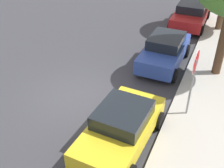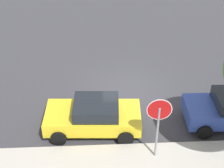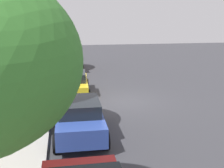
% 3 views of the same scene
% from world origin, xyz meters
% --- Properties ---
extents(ground_plane, '(60.00, 60.00, 0.00)m').
position_xyz_m(ground_plane, '(0.00, 0.00, 0.00)').
color(ground_plane, '#38383D').
extents(sidewalk_curb, '(32.00, 2.46, 0.14)m').
position_xyz_m(sidewalk_curb, '(0.00, 5.07, 0.07)').
color(sidewalk_curb, '#B2ADA3').
rests_on(sidewalk_curb, ground_plane).
extents(stop_sign, '(0.89, 0.08, 2.80)m').
position_xyz_m(stop_sign, '(-0.62, 4.49, 1.96)').
color(stop_sign, gray).
rests_on(stop_sign, ground_plane).
extents(parked_car_yellow, '(3.98, 2.17, 1.39)m').
position_xyz_m(parked_car_yellow, '(1.67, 2.73, 0.71)').
color(parked_car_yellow, yellow).
rests_on(parked_car_yellow, ground_plane).
extents(parked_car_blue, '(4.01, 1.99, 1.48)m').
position_xyz_m(parked_car_blue, '(-4.18, 2.65, 0.76)').
color(parked_car_blue, '#2D479E').
rests_on(parked_car_blue, ground_plane).
extents(parked_car_orange, '(4.66, 2.26, 1.45)m').
position_xyz_m(parked_car_orange, '(10.00, 2.70, 0.74)').
color(parked_car_orange, orange).
rests_on(parked_car_orange, ground_plane).
extents(street_tree_near_corner, '(3.33, 3.33, 5.50)m').
position_xyz_m(street_tree_near_corner, '(-4.00, 5.22, 4.19)').
color(street_tree_near_corner, '#513823').
rests_on(street_tree_near_corner, ground_plane).
extents(street_tree_far, '(4.23, 4.23, 6.42)m').
position_xyz_m(street_tree_far, '(8.95, 5.59, 4.23)').
color(street_tree_far, '#422D1E').
rests_on(street_tree_far, ground_plane).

